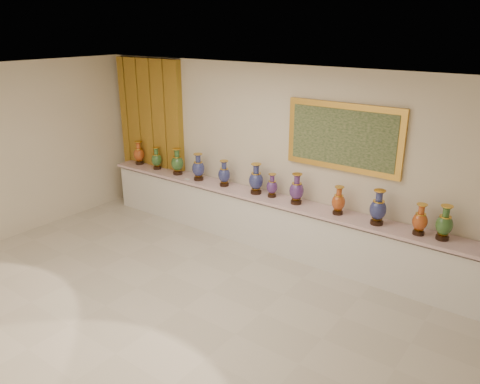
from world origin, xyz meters
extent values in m
plane|color=beige|center=(0.00, 0.00, 0.00)|extent=(8.00, 8.00, 0.00)
plane|color=beige|center=(0.00, 2.50, 1.50)|extent=(8.00, 0.00, 8.00)
plane|color=beige|center=(-4.00, 0.00, 1.50)|extent=(0.00, 5.00, 5.00)
plane|color=white|center=(0.00, 0.00, 3.00)|extent=(8.00, 8.00, 0.00)
cube|color=#B67027|center=(-3.03, 2.44, 1.50)|extent=(1.64, 0.14, 2.95)
cube|color=gold|center=(1.01, 2.46, 2.02)|extent=(1.80, 0.06, 1.00)
cube|color=#1C371B|center=(1.01, 2.42, 2.02)|extent=(1.62, 0.02, 0.82)
cube|color=white|center=(0.00, 2.27, 0.41)|extent=(7.20, 0.42, 0.81)
cube|color=beige|center=(0.00, 2.25, 0.88)|extent=(7.28, 0.48, 0.05)
cylinder|color=black|center=(-3.28, 2.28, 0.92)|extent=(0.17, 0.17, 0.05)
cone|color=gold|center=(-3.28, 2.28, 0.97)|extent=(0.15, 0.15, 0.03)
ellipsoid|color=maroon|center=(-3.28, 2.28, 1.10)|extent=(0.27, 0.27, 0.27)
cylinder|color=gold|center=(-3.28, 2.28, 1.22)|extent=(0.15, 0.15, 0.01)
cylinder|color=maroon|center=(-3.28, 2.28, 1.28)|extent=(0.09, 0.09, 0.10)
cone|color=maroon|center=(-3.28, 2.28, 1.35)|extent=(0.15, 0.15, 0.04)
cylinder|color=gold|center=(-3.28, 2.28, 1.37)|extent=(0.15, 0.15, 0.01)
cylinder|color=black|center=(-2.74, 2.26, 0.92)|extent=(0.15, 0.15, 0.04)
cone|color=gold|center=(-2.74, 2.26, 0.97)|extent=(0.13, 0.13, 0.03)
ellipsoid|color=black|center=(-2.74, 2.26, 1.09)|extent=(0.25, 0.25, 0.25)
cylinder|color=gold|center=(-2.74, 2.26, 1.20)|extent=(0.14, 0.14, 0.01)
cylinder|color=black|center=(-2.74, 2.26, 1.25)|extent=(0.08, 0.08, 0.09)
cone|color=black|center=(-2.74, 2.26, 1.31)|extent=(0.14, 0.14, 0.03)
cylinder|color=gold|center=(-2.74, 2.26, 1.33)|extent=(0.14, 0.14, 0.01)
cylinder|color=black|center=(-2.18, 2.25, 0.92)|extent=(0.18, 0.18, 0.05)
cone|color=gold|center=(-2.18, 2.25, 0.98)|extent=(0.15, 0.15, 0.03)
ellipsoid|color=black|center=(-2.18, 2.25, 1.12)|extent=(0.30, 0.30, 0.29)
cylinder|color=gold|center=(-2.18, 2.25, 1.24)|extent=(0.16, 0.16, 0.01)
cylinder|color=black|center=(-2.18, 2.25, 1.30)|extent=(0.09, 0.09, 0.10)
cone|color=black|center=(-2.18, 2.25, 1.37)|extent=(0.16, 0.16, 0.04)
cylinder|color=gold|center=(-2.18, 2.25, 1.39)|extent=(0.16, 0.16, 0.01)
cylinder|color=black|center=(-1.64, 2.23, 0.92)|extent=(0.17, 0.17, 0.05)
cone|color=gold|center=(-1.64, 2.23, 0.98)|extent=(0.15, 0.15, 0.03)
ellipsoid|color=#0C0D42|center=(-1.64, 2.23, 1.11)|extent=(0.25, 0.25, 0.28)
cylinder|color=gold|center=(-1.64, 2.23, 1.23)|extent=(0.16, 0.16, 0.01)
cylinder|color=#0C0D42|center=(-1.64, 2.23, 1.30)|extent=(0.09, 0.09, 0.10)
cone|color=#0C0D42|center=(-1.64, 2.23, 1.37)|extent=(0.16, 0.16, 0.04)
cylinder|color=gold|center=(-1.64, 2.23, 1.39)|extent=(0.16, 0.16, 0.01)
cylinder|color=black|center=(-1.06, 2.25, 0.92)|extent=(0.16, 0.16, 0.05)
cone|color=gold|center=(-1.06, 2.25, 0.97)|extent=(0.14, 0.14, 0.03)
ellipsoid|color=#0C0D42|center=(-1.06, 2.25, 1.10)|extent=(0.22, 0.22, 0.26)
cylinder|color=gold|center=(-1.06, 2.25, 1.21)|extent=(0.15, 0.15, 0.01)
cylinder|color=#0C0D42|center=(-1.06, 2.25, 1.27)|extent=(0.08, 0.08, 0.10)
cone|color=#0C0D42|center=(-1.06, 2.25, 1.33)|extent=(0.15, 0.15, 0.04)
cylinder|color=gold|center=(-1.06, 2.25, 1.35)|extent=(0.15, 0.15, 0.01)
cylinder|color=black|center=(-0.39, 2.26, 0.93)|extent=(0.18, 0.18, 0.05)
cone|color=gold|center=(-0.39, 2.26, 0.98)|extent=(0.16, 0.16, 0.03)
ellipsoid|color=#0C0D42|center=(-0.39, 2.26, 1.12)|extent=(0.32, 0.32, 0.30)
cylinder|color=gold|center=(-0.39, 2.26, 1.25)|extent=(0.16, 0.16, 0.01)
cylinder|color=#0C0D42|center=(-0.39, 2.26, 1.32)|extent=(0.10, 0.10, 0.11)
cone|color=#0C0D42|center=(-0.39, 2.26, 1.39)|extent=(0.16, 0.16, 0.04)
cylinder|color=gold|center=(-0.39, 2.26, 1.41)|extent=(0.17, 0.17, 0.01)
cylinder|color=black|center=(-0.09, 2.28, 0.92)|extent=(0.14, 0.14, 0.04)
cone|color=gold|center=(-0.09, 2.28, 0.96)|extent=(0.12, 0.12, 0.03)
ellipsoid|color=#250F46|center=(-0.09, 2.28, 1.07)|extent=(0.24, 0.24, 0.23)
cylinder|color=gold|center=(-0.09, 2.28, 1.17)|extent=(0.12, 0.12, 0.01)
cylinder|color=#250F46|center=(-0.09, 2.28, 1.22)|extent=(0.07, 0.07, 0.08)
cone|color=#250F46|center=(-0.09, 2.28, 1.27)|extent=(0.12, 0.12, 0.03)
cylinder|color=gold|center=(-0.09, 2.28, 1.29)|extent=(0.13, 0.13, 0.01)
cylinder|color=black|center=(0.39, 2.25, 0.92)|extent=(0.17, 0.17, 0.05)
cone|color=gold|center=(0.39, 2.25, 0.98)|extent=(0.15, 0.15, 0.03)
ellipsoid|color=#250F46|center=(0.39, 2.25, 1.11)|extent=(0.25, 0.25, 0.29)
cylinder|color=gold|center=(0.39, 2.25, 1.24)|extent=(0.16, 0.16, 0.01)
cylinder|color=#250F46|center=(0.39, 2.25, 1.30)|extent=(0.09, 0.09, 0.10)
cone|color=#250F46|center=(0.39, 2.25, 1.37)|extent=(0.16, 0.16, 0.04)
cylinder|color=gold|center=(0.39, 2.25, 1.39)|extent=(0.16, 0.16, 0.01)
cylinder|color=black|center=(1.11, 2.25, 0.92)|extent=(0.15, 0.15, 0.04)
cone|color=gold|center=(1.11, 2.25, 0.97)|extent=(0.13, 0.13, 0.03)
ellipsoid|color=maroon|center=(1.11, 2.25, 1.09)|extent=(0.20, 0.20, 0.25)
cylinder|color=gold|center=(1.11, 2.25, 1.19)|extent=(0.14, 0.14, 0.01)
cylinder|color=maroon|center=(1.11, 2.25, 1.25)|extent=(0.08, 0.08, 0.09)
cone|color=maroon|center=(1.11, 2.25, 1.31)|extent=(0.14, 0.14, 0.03)
cylinder|color=gold|center=(1.11, 2.25, 1.33)|extent=(0.14, 0.14, 0.01)
cylinder|color=black|center=(1.71, 2.23, 0.93)|extent=(0.18, 0.18, 0.05)
cone|color=gold|center=(1.71, 2.23, 0.98)|extent=(0.16, 0.16, 0.03)
ellipsoid|color=#0C0D42|center=(1.71, 2.23, 1.12)|extent=(0.28, 0.28, 0.30)
cylinder|color=gold|center=(1.71, 2.23, 1.25)|extent=(0.16, 0.16, 0.01)
cylinder|color=#0C0D42|center=(1.71, 2.23, 1.31)|extent=(0.09, 0.09, 0.11)
cone|color=#0C0D42|center=(1.71, 2.23, 1.38)|extent=(0.16, 0.16, 0.04)
cylinder|color=gold|center=(1.71, 2.23, 1.40)|extent=(0.17, 0.17, 0.01)
cylinder|color=black|center=(2.29, 2.24, 0.92)|extent=(0.15, 0.15, 0.04)
cone|color=gold|center=(2.29, 2.24, 0.97)|extent=(0.13, 0.13, 0.03)
ellipsoid|color=maroon|center=(2.29, 2.24, 1.09)|extent=(0.24, 0.24, 0.25)
cylinder|color=gold|center=(2.29, 2.24, 1.20)|extent=(0.14, 0.14, 0.01)
cylinder|color=maroon|center=(2.29, 2.24, 1.25)|extent=(0.08, 0.08, 0.09)
cone|color=maroon|center=(2.29, 2.24, 1.31)|extent=(0.14, 0.14, 0.03)
cylinder|color=gold|center=(2.29, 2.24, 1.33)|extent=(0.14, 0.14, 0.01)
cylinder|color=black|center=(2.59, 2.27, 0.92)|extent=(0.17, 0.17, 0.05)
cone|color=gold|center=(2.59, 2.27, 0.98)|extent=(0.15, 0.15, 0.03)
ellipsoid|color=black|center=(2.59, 2.27, 1.11)|extent=(0.24, 0.24, 0.28)
cylinder|color=gold|center=(2.59, 2.27, 1.22)|extent=(0.15, 0.15, 0.01)
cylinder|color=black|center=(2.59, 2.27, 1.28)|extent=(0.09, 0.09, 0.10)
cone|color=black|center=(2.59, 2.27, 1.35)|extent=(0.15, 0.15, 0.04)
cylinder|color=gold|center=(2.59, 2.27, 1.37)|extent=(0.16, 0.16, 0.01)
cube|color=white|center=(-1.83, 2.13, 0.90)|extent=(0.10, 0.06, 0.00)
camera|label=1|loc=(3.79, -3.81, 3.57)|focal=35.00mm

